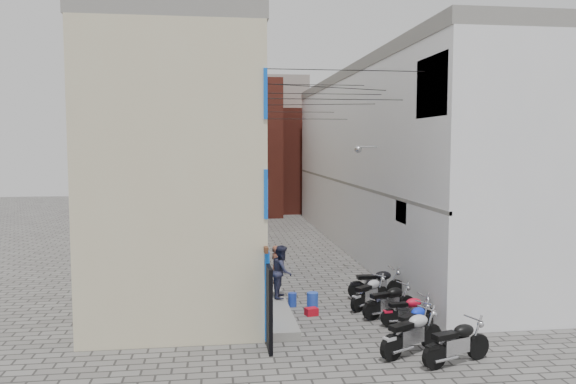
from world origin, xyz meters
name	(u,v)px	position (x,y,z in m)	size (l,w,h in m)	color
ground	(359,339)	(0.00, 0.00, 0.00)	(90.00, 90.00, 0.00)	#585552
plinth	(252,249)	(-2.05, 13.00, 0.12)	(0.90, 26.00, 0.25)	gray
building_left	(191,161)	(-4.98, 12.95, 4.50)	(5.10, 27.00, 9.00)	beige
building_right	(390,160)	(5.00, 13.00, 4.51)	(5.94, 26.00, 9.00)	white
building_far_brick_left	(239,148)	(-2.00, 28.00, 5.00)	(6.00, 6.00, 10.00)	maroon
building_far_brick_right	(300,160)	(3.00, 30.00, 4.00)	(5.00, 6.00, 8.00)	maroon
building_far_concrete	(259,142)	(0.00, 34.00, 5.50)	(8.00, 5.00, 11.00)	gray
far_shopfront	(269,202)	(0.00, 25.20, 1.20)	(2.00, 0.30, 2.40)	black
overhead_wires	(312,98)	(0.00, 7.64, 7.12)	(5.80, 13.02, 1.32)	black
motorcycle_a	(457,341)	(1.87, -2.05, 0.59)	(0.64, 2.02, 1.17)	black
motorcycle_b	(412,331)	(1.02, -1.30, 0.60)	(0.66, 2.08, 1.21)	#B0B0B5
motorcycle_c	(414,320)	(1.48, -0.20, 0.51)	(0.56, 1.76, 1.02)	#0E2CD9
motorcycle_d	(408,309)	(1.71, 0.92, 0.49)	(0.53, 1.69, 0.98)	red
motorcycle_e	(389,299)	(1.41, 1.75, 0.55)	(0.60, 1.90, 1.10)	black
motorcycle_f	(370,291)	(1.09, 2.79, 0.54)	(0.59, 1.87, 1.09)	#A9A8AD
motorcycle_g	(377,282)	(1.62, 3.81, 0.58)	(0.64, 2.02, 1.17)	black
person_a	(276,265)	(-1.70, 5.27, 0.96)	(0.52, 0.34, 1.41)	brown
person_b	(282,271)	(-1.70, 3.52, 1.12)	(0.85, 0.66, 1.74)	#303249
water_jug_near	(313,301)	(-0.80, 2.77, 0.29)	(0.37, 0.37, 0.57)	blue
water_jug_far	(292,300)	(-1.39, 3.28, 0.22)	(0.28, 0.28, 0.44)	#2340AF
red_crate	(311,312)	(-0.93, 2.23, 0.12)	(0.37, 0.28, 0.23)	red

